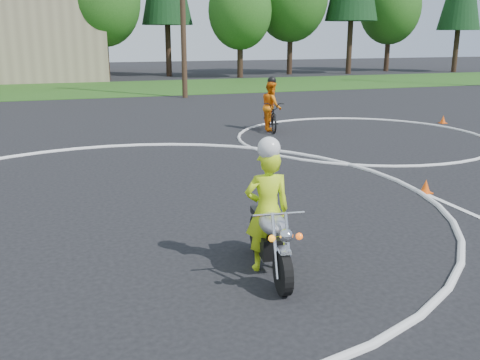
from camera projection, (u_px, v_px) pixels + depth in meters
name	position (u px, v px, depth m)	size (l,w,h in m)	color
ground	(159.00, 268.00, 7.71)	(120.00, 120.00, 0.00)	black
grass_strip	(83.00, 90.00, 32.47)	(120.00, 10.00, 0.02)	#1E4714
course_markings	(220.00, 180.00, 12.35)	(19.05, 19.05, 0.12)	silver
primary_motorcycle	(270.00, 239.00, 7.45)	(0.69, 1.99, 1.05)	black
rider_primary_grp	(267.00, 207.00, 7.46)	(0.68, 0.49, 1.94)	#C2EB18
rider_second_grp	(271.00, 112.00, 18.60)	(1.04, 2.05, 1.88)	black
traffic_cones	(350.00, 174.00, 12.40)	(21.32, 14.53, 0.30)	#F7540D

